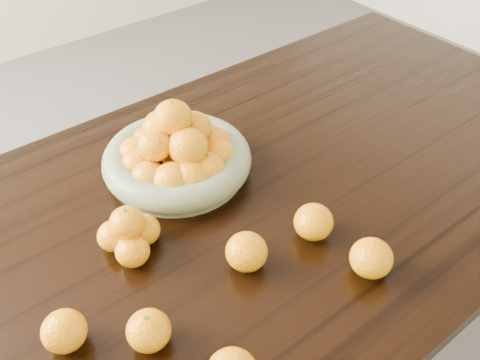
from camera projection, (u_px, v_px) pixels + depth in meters
dining_table at (249, 223)px, 1.27m from camera, size 2.00×1.00×0.75m
fruit_bowl at (177, 155)px, 1.23m from camera, size 0.35×0.35×0.19m
orange_pyramid at (129, 235)px, 1.05m from camera, size 0.12×0.13×0.11m
loose_orange_0 at (149, 330)px, 0.90m from camera, size 0.08×0.08×0.07m
loose_orange_2 at (371, 258)px, 1.01m from camera, size 0.08×0.08×0.08m
loose_orange_3 at (64, 331)px, 0.89m from camera, size 0.08×0.08×0.07m
loose_orange_4 at (246, 252)px, 1.03m from camera, size 0.08×0.08×0.08m
loose_orange_5 at (314, 222)px, 1.09m from camera, size 0.08×0.08×0.08m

